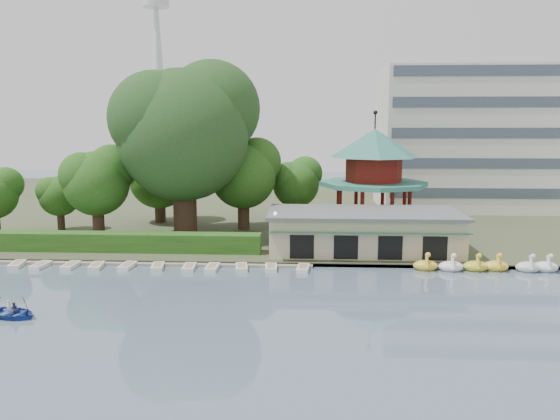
# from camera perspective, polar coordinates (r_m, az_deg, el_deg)

# --- Properties ---
(ground_plane) EXTENTS (220.00, 220.00, 0.00)m
(ground_plane) POSITION_cam_1_polar(r_m,az_deg,el_deg) (33.53, -5.17, -13.48)
(ground_plane) COLOR slate
(ground_plane) RESTS_ON ground
(shore) EXTENTS (220.00, 70.00, 0.40)m
(shore) POSITION_cam_1_polar(r_m,az_deg,el_deg) (83.69, -0.15, 0.52)
(shore) COLOR #424930
(shore) RESTS_ON ground
(embankment) EXTENTS (220.00, 0.60, 0.30)m
(embankment) POSITION_cam_1_polar(r_m,az_deg,el_deg) (49.78, -2.35, -5.63)
(embankment) COLOR gray
(embankment) RESTS_ON ground
(dock) EXTENTS (34.00, 1.60, 0.24)m
(dock) POSITION_cam_1_polar(r_m,az_deg,el_deg) (52.18, -15.66, -5.31)
(dock) COLOR gray
(dock) RESTS_ON ground
(boathouse) EXTENTS (18.60, 9.39, 3.90)m
(boathouse) POSITION_cam_1_polar(r_m,az_deg,el_deg) (53.90, 8.75, -2.15)
(boathouse) COLOR beige
(boathouse) RESTS_ON shore
(pavilion) EXTENTS (12.40, 12.40, 13.50)m
(pavilion) POSITION_cam_1_polar(r_m,az_deg,el_deg) (63.27, 9.78, 4.19)
(pavilion) COLOR beige
(pavilion) RESTS_ON shore
(office_building) EXTENTS (38.00, 18.00, 20.00)m
(office_building) POSITION_cam_1_polar(r_m,az_deg,el_deg) (84.48, 22.59, 6.39)
(office_building) COLOR silver
(office_building) RESTS_ON shore
(broadcast_tower) EXTENTS (8.00, 8.00, 96.00)m
(broadcast_tower) POSITION_cam_1_polar(r_m,az_deg,el_deg) (178.07, -12.67, 15.85)
(broadcast_tower) COLOR silver
(broadcast_tower) RESTS_ON ground
(hedge) EXTENTS (30.00, 2.00, 1.80)m
(hedge) POSITION_cam_1_polar(r_m,az_deg,el_deg) (55.93, -17.56, -3.18)
(hedge) COLOR #2A591A
(hedge) RESTS_ON shore
(lamp_post) EXTENTS (0.36, 0.36, 4.28)m
(lamp_post) POSITION_cam_1_polar(r_m,az_deg,el_deg) (50.61, -0.51, -1.67)
(lamp_post) COLOR black
(lamp_post) RESTS_ON shore
(big_tree) EXTENTS (15.65, 14.58, 19.23)m
(big_tree) POSITION_cam_1_polar(r_m,az_deg,el_deg) (60.32, -9.90, 8.61)
(big_tree) COLOR #3A281C
(big_tree) RESTS_ON shore
(small_trees) EXTENTS (38.99, 17.36, 10.69)m
(small_trees) POSITION_cam_1_polar(r_m,az_deg,el_deg) (64.85, -11.57, 3.31)
(small_trees) COLOR #3A281C
(small_trees) RESTS_ON shore
(swan_boats) EXTENTS (12.54, 2.10, 1.92)m
(swan_boats) POSITION_cam_1_polar(r_m,az_deg,el_deg) (51.28, 20.81, -5.51)
(swan_boats) COLOR yellow
(swan_boats) RESTS_ON ground
(moored_rowboats) EXTENTS (32.58, 2.73, 0.36)m
(moored_rowboats) POSITION_cam_1_polar(r_m,az_deg,el_deg) (50.70, -15.64, -5.66)
(moored_rowboats) COLOR white
(moored_rowboats) RESTS_ON ground
(rowboat_with_passengers) EXTENTS (5.94, 4.93, 2.01)m
(rowboat_with_passengers) POSITION_cam_1_polar(r_m,az_deg,el_deg) (41.12, -26.24, -9.29)
(rowboat_with_passengers) COLOR #2A4AA2
(rowboat_with_passengers) RESTS_ON ground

